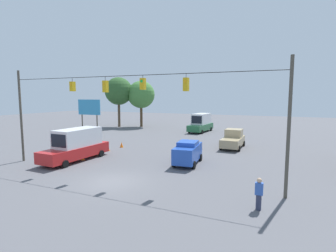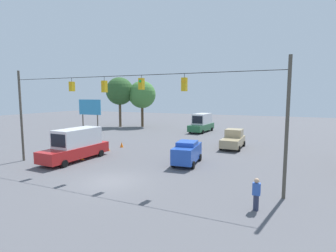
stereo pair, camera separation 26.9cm
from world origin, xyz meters
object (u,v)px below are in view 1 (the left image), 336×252
Objects in this scene: overhead_signal_span at (124,107)px; pedestrian at (259,194)px; tree_horizon_right at (119,91)px; sedan_blue_crossing_near at (188,152)px; tree_horizon_left at (141,95)px; box_truck_red_parked_shoulder at (77,145)px; traffic_cone_fourth at (122,145)px; traffic_cone_nearest at (82,157)px; box_truck_green_withflow_deep at (201,123)px; pickup_truck_tan_oncoming_far at (233,139)px; traffic_cone_third at (108,148)px; roadside_billboard at (89,110)px; traffic_cone_second at (97,152)px.

pedestrian is (-9.66, 2.32, -4.27)m from overhead_signal_span.
tree_horizon_right is (28.20, -28.72, 6.03)m from pedestrian.
pedestrian is at bearing 131.37° from sedan_blue_crossing_near.
pedestrian is 39.45m from tree_horizon_left.
traffic_cone_fourth is at bearing -92.74° from box_truck_red_parked_shoulder.
traffic_cone_fourth is (0.08, -6.61, 0.00)m from traffic_cone_nearest.
tree_horizon_right is (16.69, -0.63, 5.39)m from box_truck_green_withflow_deep.
tree_horizon_left is at bearing -154.24° from tree_horizon_right.
pickup_truck_tan_oncoming_far reaches higher than traffic_cone_third.
traffic_cone_nearest is at bearing 117.00° from tree_horizon_right.
tree_horizon_right is at bearing -55.04° from traffic_cone_fourth.
tree_horizon_right is (18.55, -26.40, 1.76)m from overhead_signal_span.
pickup_truck_tan_oncoming_far is at bearing -111.34° from overhead_signal_span.
box_truck_red_parked_shoulder is at bearing 106.90° from tree_horizon_left.
roadside_billboard is at bearing 92.91° from tree_horizon_left.
tree_horizon_left is 4.36m from tree_horizon_right.
traffic_cone_third is (6.59, -6.71, -4.83)m from overhead_signal_span.
overhead_signal_span reaches higher than sedan_blue_crossing_near.
traffic_cone_second is at bearing -23.65° from pedestrian.
traffic_cone_fourth is at bearing -89.29° from traffic_cone_nearest.
box_truck_red_parked_shoulder is 2.81m from traffic_cone_second.
pedestrian is (-23.52, 14.72, -3.14)m from roadside_billboard.
tree_horizon_right reaches higher than box_truck_green_withflow_deep.
traffic_cone_nearest is 1.00× the size of traffic_cone_third.
box_truck_green_withflow_deep is at bearing 177.83° from tree_horizon_right.
box_truck_green_withflow_deep is at bearing -131.91° from roadside_billboard.
sedan_blue_crossing_near is at bearing 170.49° from traffic_cone_third.
tree_horizon_right is (12.21, -23.96, 6.59)m from traffic_cone_nearest.
pedestrian is at bearing 166.51° from overhead_signal_span.
tree_horizon_right is at bearing -45.52° from pedestrian.
traffic_cone_nearest is (11.82, 11.59, -0.68)m from pickup_truck_tan_oncoming_far.
traffic_cone_fourth is 19.70m from pedestrian.
overhead_signal_span is 12.98× the size of pedestrian.
roadside_billboard is (19.34, 1.63, 3.02)m from pickup_truck_tan_oncoming_far.
pickup_truck_tan_oncoming_far is at bearing -148.76° from traffic_cone_third.
traffic_cone_nearest is at bearing 79.14° from box_truck_green_withflow_deep.
traffic_cone_second is at bearing 88.29° from traffic_cone_fourth.
tree_horizon_left is (8.12, -23.50, 5.93)m from traffic_cone_second.
box_truck_green_withflow_deep is 11.02× the size of traffic_cone_nearest.
box_truck_green_withflow_deep is at bearing -57.96° from pickup_truck_tan_oncoming_far.
pedestrian is 0.19× the size of tree_horizon_left.
overhead_signal_span is 26.09m from box_truck_green_withflow_deep.
tree_horizon_right reaches higher than roadside_billboard.
sedan_blue_crossing_near is (2.34, 8.96, 0.07)m from pickup_truck_tan_oncoming_far.
box_truck_green_withflow_deep is 19.67m from traffic_cone_third.
overhead_signal_span is 2.32× the size of tree_horizon_right.
traffic_cone_fourth is (11.90, 4.98, -0.68)m from pickup_truck_tan_oncoming_far.
box_truck_green_withflow_deep is at bearing -105.25° from traffic_cone_fourth.
tree_horizon_left reaches higher than traffic_cone_nearest.
sedan_blue_crossing_near reaches higher than pedestrian.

